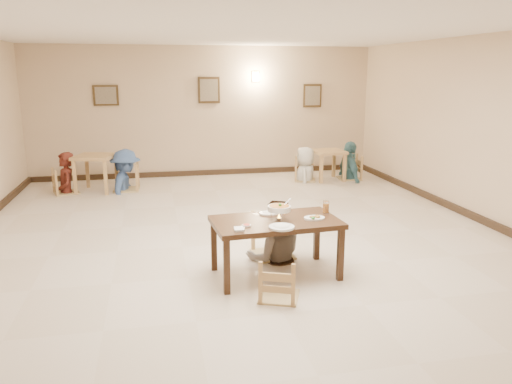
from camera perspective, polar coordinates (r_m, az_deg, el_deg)
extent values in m
plane|color=beige|center=(7.26, -1.38, -5.80)|extent=(10.00, 10.00, 0.00)
plane|color=white|center=(6.88, -1.53, 18.50)|extent=(10.00, 10.00, 0.00)
plane|color=beige|center=(11.84, -5.85, 9.10)|extent=(10.00, 0.00, 10.00)
plane|color=beige|center=(2.31, 21.79, -10.52)|extent=(10.00, 0.00, 10.00)
plane|color=beige|center=(8.58, 26.03, 6.13)|extent=(0.00, 10.00, 10.00)
cube|color=#302216|center=(12.01, -5.67, 2.22)|extent=(8.00, 0.06, 0.12)
cube|color=#302216|center=(8.83, 24.91, -3.15)|extent=(0.06, 10.00, 0.12)
cube|color=#3B2A16|center=(11.75, -16.79, 10.52)|extent=(0.55, 0.03, 0.45)
cube|color=gray|center=(11.74, -16.80, 10.52)|extent=(0.45, 0.01, 0.37)
cube|color=#3B2A16|center=(11.78, -5.40, 11.52)|extent=(0.50, 0.03, 0.60)
cube|color=gray|center=(11.77, -5.39, 11.52)|extent=(0.41, 0.01, 0.49)
cube|color=#3B2A16|center=(12.32, 6.46, 10.89)|extent=(0.45, 0.03, 0.55)
cube|color=gray|center=(12.31, 6.49, 10.88)|extent=(0.37, 0.01, 0.45)
cube|color=#FFD88C|center=(11.95, -0.05, 13.05)|extent=(0.16, 0.05, 0.22)
cube|color=#3B2415|center=(5.94, 2.28, -3.47)|extent=(1.55, 0.95, 0.06)
cube|color=#3B2415|center=(5.56, -3.37, -8.53)|extent=(0.07, 0.07, 0.64)
cube|color=#3B2415|center=(5.98, 9.63, -7.07)|extent=(0.07, 0.07, 0.64)
cube|color=#3B2415|center=(6.21, -4.84, -6.12)|extent=(0.07, 0.07, 0.64)
cube|color=#3B2415|center=(6.60, 6.95, -4.99)|extent=(0.07, 0.07, 0.64)
cube|color=tan|center=(6.62, 1.96, -3.23)|extent=(0.51, 0.51, 0.05)
cube|color=tan|center=(5.43, 2.67, -8.03)|extent=(0.42, 0.42, 0.05)
imported|color=gray|center=(6.43, 2.23, -0.95)|extent=(0.82, 0.66, 1.60)
torus|color=silver|center=(5.88, 2.66, -2.17)|extent=(0.21, 0.21, 0.01)
cylinder|color=silver|center=(5.91, 2.65, -3.09)|extent=(0.06, 0.06, 0.03)
cone|color=#FFA526|center=(5.90, 2.65, -2.71)|extent=(0.03, 0.03, 0.05)
cylinder|color=white|center=(5.88, 2.66, -1.88)|extent=(0.27, 0.27, 0.06)
cylinder|color=#AC6123|center=(5.87, 2.67, -1.62)|extent=(0.24, 0.24, 0.01)
sphere|color=#2D7223|center=(5.86, 2.77, -1.48)|extent=(0.04, 0.04, 0.04)
cylinder|color=silver|center=(5.94, 3.53, -1.20)|extent=(0.13, 0.08, 0.09)
cylinder|color=silver|center=(5.97, 3.32, -2.53)|extent=(0.01, 0.01, 0.12)
cylinder|color=silver|center=(5.93, 1.75, -2.62)|extent=(0.01, 0.01, 0.12)
cylinder|color=silver|center=(5.81, 2.89, -2.97)|extent=(0.01, 0.01, 0.12)
cylinder|color=white|center=(6.17, 1.56, -2.43)|extent=(0.26, 0.26, 0.02)
ellipsoid|color=white|center=(6.17, 1.56, -2.37)|extent=(0.17, 0.14, 0.06)
cylinder|color=white|center=(5.62, 2.94, -4.03)|extent=(0.29, 0.29, 0.02)
ellipsoid|color=white|center=(5.62, 2.94, -3.96)|extent=(0.19, 0.16, 0.07)
cylinder|color=white|center=(6.00, 6.69, -2.98)|extent=(0.25, 0.25, 0.02)
sphere|color=#2D7223|center=(5.92, 6.54, -2.97)|extent=(0.04, 0.04, 0.04)
cylinder|color=white|center=(5.68, -1.08, -3.85)|extent=(0.10, 0.10, 0.02)
cylinder|color=#AC1C11|center=(5.68, -1.08, -3.77)|extent=(0.08, 0.08, 0.01)
cube|color=white|center=(5.54, -1.95, -4.28)|extent=(0.12, 0.15, 0.03)
cube|color=silver|center=(5.61, -1.63, -4.07)|extent=(0.04, 0.15, 0.01)
cube|color=silver|center=(5.62, -1.36, -4.06)|extent=(0.04, 0.15, 0.01)
cylinder|color=white|center=(6.26, 7.99, -1.71)|extent=(0.08, 0.08, 0.15)
cylinder|color=orange|center=(6.26, 7.99, -1.84)|extent=(0.07, 0.07, 0.11)
cube|color=tan|center=(10.72, -17.94, 3.87)|extent=(0.93, 0.93, 0.06)
cube|color=tan|center=(10.63, -20.00, 1.56)|extent=(0.07, 0.07, 0.69)
cube|color=tan|center=(10.39, -16.80, 1.53)|extent=(0.07, 0.07, 0.69)
cube|color=tan|center=(11.20, -18.71, 2.23)|extent=(0.07, 0.07, 0.69)
cube|color=tan|center=(10.97, -15.65, 2.23)|extent=(0.07, 0.07, 0.69)
cube|color=tan|center=(11.43, 8.25, 4.58)|extent=(0.73, 0.73, 0.06)
cube|color=tan|center=(11.12, 7.46, 2.58)|extent=(0.07, 0.07, 0.62)
cube|color=tan|center=(11.35, 10.07, 2.71)|extent=(0.07, 0.07, 0.62)
cube|color=tan|center=(11.63, 6.37, 3.09)|extent=(0.07, 0.07, 0.62)
cube|color=tan|center=(11.85, 8.89, 3.21)|extent=(0.07, 0.07, 0.62)
cube|color=tan|center=(10.78, -20.99, 2.20)|extent=(0.46, 0.46, 0.05)
cube|color=tan|center=(10.67, -14.72, 2.83)|extent=(0.51, 0.51, 0.06)
cube|color=tan|center=(11.32, 5.67, 3.54)|extent=(0.46, 0.46, 0.05)
cube|color=tan|center=(11.63, 10.67, 3.79)|extent=(0.49, 0.49, 0.05)
imported|color=#511E16|center=(10.72, -21.16, 4.24)|extent=(0.55, 0.70, 1.68)
imported|color=#4869A2|center=(10.61, -14.84, 4.73)|extent=(0.86, 1.22, 1.72)
imported|color=silver|center=(11.27, 5.70, 5.14)|extent=(0.70, 0.87, 1.54)
imported|color=teal|center=(11.57, 10.76, 5.70)|extent=(0.44, 1.03, 1.74)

